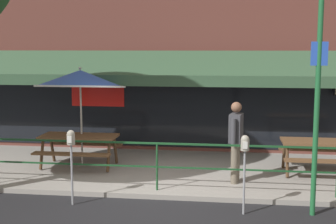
# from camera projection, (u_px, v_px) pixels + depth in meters

# --- Properties ---
(ground_plane) EXTENTS (120.00, 120.00, 0.00)m
(ground_plane) POSITION_uv_depth(u_px,v_px,m) (155.00, 200.00, 9.06)
(ground_plane) COLOR black
(patio_deck) EXTENTS (15.00, 4.00, 0.10)m
(patio_deck) POSITION_uv_depth(u_px,v_px,m) (168.00, 171.00, 11.01)
(patio_deck) COLOR gray
(patio_deck) RESTS_ON ground
(patio_railing) EXTENTS (13.84, 0.04, 0.97)m
(patio_railing) POSITION_uv_depth(u_px,v_px,m) (157.00, 156.00, 9.24)
(patio_railing) COLOR #194723
(patio_railing) RESTS_ON patio_deck
(picnic_table_left) EXTENTS (1.80, 1.42, 0.76)m
(picnic_table_left) POSITION_uv_depth(u_px,v_px,m) (79.00, 142.00, 11.09)
(picnic_table_left) COLOR brown
(picnic_table_left) RESTS_ON patio_deck
(picnic_table_centre) EXTENTS (1.80, 1.42, 0.76)m
(picnic_table_centre) POSITION_uv_depth(u_px,v_px,m) (323.00, 148.00, 10.43)
(picnic_table_centre) COLOR brown
(picnic_table_centre) RESTS_ON patio_deck
(patio_umbrella_left) EXTENTS (2.14, 2.14, 2.39)m
(patio_umbrella_left) POSITION_uv_depth(u_px,v_px,m) (80.00, 79.00, 11.09)
(patio_umbrella_left) COLOR #B7B2A8
(patio_umbrella_left) RESTS_ON patio_deck
(pedestrian_walking) EXTENTS (0.31, 0.61, 1.71)m
(pedestrian_walking) POSITION_uv_depth(u_px,v_px,m) (236.00, 138.00, 9.76)
(pedestrian_walking) COLOR #665B4C
(pedestrian_walking) RESTS_ON patio_deck
(parking_meter_near) EXTENTS (0.15, 0.16, 1.42)m
(parking_meter_near) POSITION_uv_depth(u_px,v_px,m) (71.00, 145.00, 8.61)
(parking_meter_near) COLOR gray
(parking_meter_near) RESTS_ON ground
(parking_meter_far) EXTENTS (0.15, 0.16, 1.42)m
(parking_meter_far) POSITION_uv_depth(u_px,v_px,m) (245.00, 151.00, 8.11)
(parking_meter_far) COLOR gray
(parking_meter_far) RESTS_ON ground
(street_sign_pole) EXTENTS (0.28, 0.09, 3.92)m
(street_sign_pole) POSITION_uv_depth(u_px,v_px,m) (317.00, 101.00, 7.96)
(street_sign_pole) COLOR #1E6033
(street_sign_pole) RESTS_ON ground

